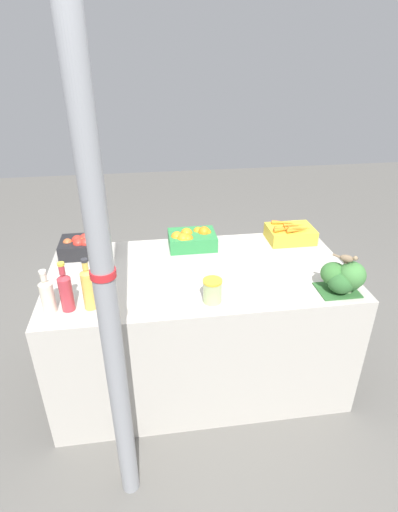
# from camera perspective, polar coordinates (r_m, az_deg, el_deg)

# --- Properties ---
(ground_plane) EXTENTS (10.00, 10.00, 0.00)m
(ground_plane) POSITION_cam_1_polar(r_m,az_deg,el_deg) (2.95, 0.00, -16.36)
(ground_plane) COLOR #605E59
(market_table) EXTENTS (1.82, 0.93, 0.84)m
(market_table) POSITION_cam_1_polar(r_m,az_deg,el_deg) (2.67, 0.00, -9.91)
(market_table) COLOR #B7B2A8
(market_table) RESTS_ON ground_plane
(support_pole) EXTENTS (0.10, 0.10, 2.38)m
(support_pole) POSITION_cam_1_polar(r_m,az_deg,el_deg) (1.60, -13.09, -6.02)
(support_pole) COLOR gray
(support_pole) RESTS_ON ground_plane
(apple_crate) EXTENTS (0.31, 0.23, 0.13)m
(apple_crate) POSITION_cam_1_polar(r_m,az_deg,el_deg) (2.70, -15.90, 1.55)
(apple_crate) COLOR black
(apple_crate) RESTS_ON market_table
(orange_crate) EXTENTS (0.31, 0.23, 0.14)m
(orange_crate) POSITION_cam_1_polar(r_m,az_deg,el_deg) (2.68, -1.07, 2.50)
(orange_crate) COLOR #2D8442
(orange_crate) RESTS_ON market_table
(carrot_crate) EXTENTS (0.31, 0.23, 0.13)m
(carrot_crate) POSITION_cam_1_polar(r_m,az_deg,el_deg) (2.84, 12.90, 3.23)
(carrot_crate) COLOR gold
(carrot_crate) RESTS_ON market_table
(broccoli_pile) EXTENTS (0.24, 0.20, 0.19)m
(broccoli_pile) POSITION_cam_1_polar(r_m,az_deg,el_deg) (2.32, 20.20, -2.85)
(broccoli_pile) COLOR #2D602D
(broccoli_pile) RESTS_ON market_table
(juice_bottle_cloudy) EXTENTS (0.07, 0.07, 0.24)m
(juice_bottle_cloudy) POSITION_cam_1_polar(r_m,az_deg,el_deg) (2.17, -20.86, -5.18)
(juice_bottle_cloudy) COLOR beige
(juice_bottle_cloudy) RESTS_ON market_table
(juice_bottle_ruby) EXTENTS (0.07, 0.07, 0.28)m
(juice_bottle_ruby) POSITION_cam_1_polar(r_m,az_deg,el_deg) (2.14, -18.50, -4.72)
(juice_bottle_ruby) COLOR #B2333D
(juice_bottle_ruby) RESTS_ON market_table
(juice_bottle_golden) EXTENTS (0.07, 0.07, 0.29)m
(juice_bottle_golden) POSITION_cam_1_polar(r_m,az_deg,el_deg) (2.12, -15.51, -4.37)
(juice_bottle_golden) COLOR gold
(juice_bottle_golden) RESTS_ON market_table
(pickle_jar) EXTENTS (0.10, 0.10, 0.13)m
(pickle_jar) POSITION_cam_1_polar(r_m,az_deg,el_deg) (2.12, 1.92, -4.97)
(pickle_jar) COLOR #B2C684
(pickle_jar) RESTS_ON market_table
(sparrow_bird) EXTENTS (0.12, 0.09, 0.05)m
(sparrow_bird) POSITION_cam_1_polar(r_m,az_deg,el_deg) (2.26, 20.46, -0.32)
(sparrow_bird) COLOR #4C3D2D
(sparrow_bird) RESTS_ON broccoli_pile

